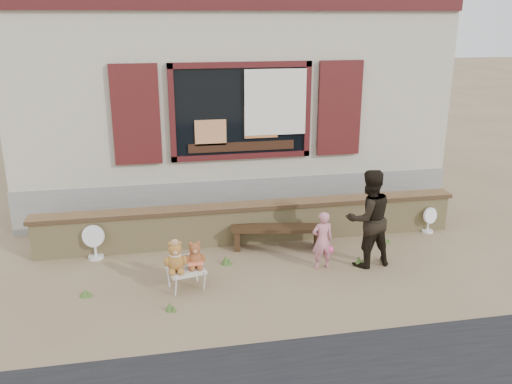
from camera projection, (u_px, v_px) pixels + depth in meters
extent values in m
plane|color=brown|center=(263.00, 266.00, 8.26)|extent=(80.00, 80.00, 0.00)
cube|color=#9D957F|center=(222.00, 76.00, 11.72)|extent=(8.00, 5.00, 3.20)
cube|color=gray|center=(223.00, 165.00, 12.34)|extent=(8.04, 5.04, 0.80)
cube|color=black|center=(241.00, 111.00, 9.47)|extent=(2.30, 0.04, 1.50)
cube|color=#461415|center=(241.00, 65.00, 9.20)|extent=(2.50, 0.08, 0.10)
cube|color=#461415|center=(242.00, 156.00, 9.70)|extent=(2.50, 0.08, 0.10)
cube|color=#461415|center=(172.00, 114.00, 9.23)|extent=(0.10, 0.08, 1.70)
cube|color=#461415|center=(307.00, 109.00, 9.67)|extent=(0.10, 0.08, 1.70)
cube|color=#3E1113|center=(136.00, 115.00, 9.11)|extent=(0.80, 0.07, 1.70)
cube|color=#3E1113|center=(340.00, 108.00, 9.77)|extent=(0.80, 0.07, 1.70)
cube|color=white|center=(275.00, 102.00, 9.47)|extent=(1.10, 0.02, 1.15)
cube|color=#461415|center=(240.00, 3.00, 8.92)|extent=(8.00, 0.12, 0.25)
cube|color=black|center=(242.00, 146.00, 9.63)|extent=(1.90, 0.06, 0.16)
cube|color=tan|center=(210.00, 133.00, 9.45)|extent=(0.55, 0.06, 0.45)
cube|color=#E08447|center=(261.00, 122.00, 9.57)|extent=(0.60, 0.06, 0.55)
cube|color=tan|center=(251.00, 224.00, 9.10)|extent=(7.00, 0.30, 0.60)
cube|color=brown|center=(251.00, 206.00, 9.00)|extent=(7.10, 0.36, 0.07)
cube|color=black|center=(278.00, 228.00, 8.78)|extent=(1.54, 0.59, 0.06)
cube|color=black|center=(237.00, 240.00, 8.84)|extent=(0.14, 0.29, 0.32)
cube|color=black|center=(318.00, 239.00, 8.85)|extent=(0.14, 0.29, 0.32)
cube|color=beige|center=(186.00, 270.00, 7.51)|extent=(0.57, 0.53, 0.04)
cylinder|color=silver|center=(176.00, 288.00, 7.32)|extent=(0.03, 0.03, 0.26)
cylinder|color=silver|center=(205.00, 282.00, 7.48)|extent=(0.03, 0.03, 0.26)
cylinder|color=silver|center=(168.00, 277.00, 7.64)|extent=(0.03, 0.03, 0.26)
cylinder|color=silver|center=(196.00, 271.00, 7.80)|extent=(0.03, 0.03, 0.26)
imported|color=pink|center=(322.00, 240.00, 8.08)|extent=(0.34, 0.23, 0.90)
imported|color=black|center=(368.00, 218.00, 8.09)|extent=(0.81, 0.68, 1.51)
cylinder|color=white|center=(96.00, 257.00, 8.53)|extent=(0.24, 0.24, 0.04)
cylinder|color=white|center=(95.00, 248.00, 8.48)|extent=(0.04, 0.04, 0.30)
cylinder|color=white|center=(94.00, 235.00, 8.42)|extent=(0.36, 0.20, 0.35)
cylinder|color=white|center=(427.00, 231.00, 9.57)|extent=(0.19, 0.19, 0.04)
cylinder|color=white|center=(428.00, 224.00, 9.54)|extent=(0.03, 0.03, 0.25)
cylinder|color=white|center=(429.00, 215.00, 9.48)|extent=(0.30, 0.17, 0.29)
cone|color=#405F26|center=(385.00, 240.00, 9.10)|extent=(0.15, 0.15, 0.09)
cone|color=#405F26|center=(359.00, 261.00, 8.25)|extent=(0.14, 0.14, 0.16)
cone|color=#405F26|center=(226.00, 260.00, 8.30)|extent=(0.14, 0.14, 0.15)
cone|color=#405F26|center=(368.00, 242.00, 8.99)|extent=(0.11, 0.11, 0.12)
cone|color=#405F26|center=(85.00, 293.00, 7.37)|extent=(0.16, 0.16, 0.09)
cone|color=#405F26|center=(169.00, 307.00, 6.99)|extent=(0.11, 0.11, 0.12)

